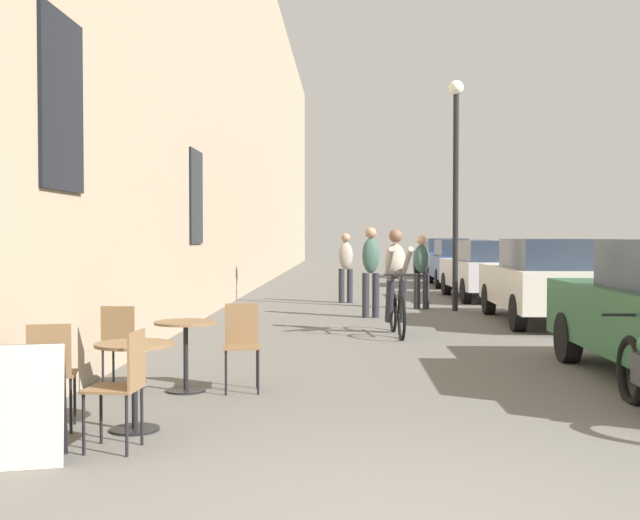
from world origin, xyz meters
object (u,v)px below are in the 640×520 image
Objects in this scene: cafe_chair_mid_toward_wall at (121,342)px; cafe_table_mid at (186,341)px; parked_car_fourth at (459,262)px; sandwich_board_sign at (24,404)px; parked_car_second at (548,279)px; parked_car_third at (487,269)px; street_lamp at (456,165)px; cafe_chair_near_toward_street at (123,381)px; cafe_table_near at (134,367)px; cafe_chair_near_toward_wall at (51,369)px; pedestrian_mid at (422,267)px; parked_car_fifth at (442,257)px; cafe_chair_mid_toward_street at (242,340)px; pedestrian_far at (346,264)px; pedestrian_near at (371,267)px; cyclist_on_bicycle at (396,285)px.

cafe_table_mid is at bearing 6.72° from cafe_chair_mid_toward_wall.
sandwich_board_sign is at bearing -106.51° from parked_car_fourth.
parked_car_second is 1.03× the size of parked_car_third.
cafe_chair_near_toward_street is at bearing -109.82° from street_lamp.
cafe_table_near is 0.81× the size of cafe_chair_near_toward_street.
parked_car_third reaches higher than cafe_chair_near_toward_wall.
pedestrian_mid is 0.37× the size of parked_car_fifth.
cafe_chair_near_toward_street is 2.21m from cafe_table_mid.
cafe_chair_mid_toward_wall is 23.69m from parked_car_fifth.
cafe_table_near is 1.82m from cafe_chair_mid_toward_street.
pedestrian_mid is at bearing 69.73° from cafe_chair_near_toward_wall.
cafe_chair_mid_toward_wall reaches higher than cafe_table_mid.
sandwich_board_sign is at bearing -123.17° from parked_car_second.
cafe_table_near is 11.39m from pedestrian_mid.
cafe_table_mid is 0.43× the size of pedestrian_far.
pedestrian_mid is (3.29, 9.25, 0.39)m from cafe_table_mid.
parked_car_second is 1.04× the size of parked_car_fourth.
cafe_table_near is at bearing -107.26° from pedestrian_mid.
cafe_chair_mid_toward_street is (0.56, 0.08, -0.00)m from cafe_table_mid.
parked_car_fourth reaches higher than cafe_table_mid.
pedestrian_mid reaches higher than cafe_table_mid.
pedestrian_near is (1.56, 7.34, 0.48)m from cafe_chair_mid_toward_street.
cafe_table_mid is 5.37m from cyclist_on_bicycle.
cafe_chair_near_toward_street is at bearing -104.12° from cafe_chair_mid_toward_street.
pedestrian_far reaches higher than cafe_chair_near_toward_street.
pedestrian_far is (-1.66, 1.58, 0.03)m from pedestrian_mid.
parked_car_fourth is at bearing 72.39° from cafe_chair_near_toward_wall.
cafe_chair_mid_toward_wall is (-0.63, 2.14, 0.00)m from cafe_chair_near_toward_street.
parked_car_fourth is (5.92, 17.37, 0.26)m from cafe_chair_mid_toward_wall.
cafe_table_mid is at bearing -114.21° from street_lamp.
pedestrian_far reaches higher than parked_car_fifth.
pedestrian_mid reaches higher than parked_car_fifth.
cyclist_on_bicycle is at bearing -102.69° from parked_car_fourth.
pedestrian_near is at bearing -107.70° from parked_car_fourth.
parked_car_second reaches higher than cafe_table_near.
cafe_table_mid is 0.57m from cafe_chair_mid_toward_street.
pedestrian_near is (2.14, 9.63, 0.48)m from cafe_chair_near_toward_street.
cafe_chair_near_toward_street and cafe_chair_mid_toward_street have the same top height.
parked_car_second is 1.01× the size of parked_car_fifth.
cafe_chair_mid_toward_wall is 0.21× the size of parked_car_third.
cafe_table_near is 0.15× the size of street_lamp.
cyclist_on_bicycle reaches higher than cafe_table_near.
parked_car_third is at bearing 68.73° from cafe_table_near.
cafe_table_near is at bearing 6.34° from cafe_chair_near_toward_wall.
pedestrian_far is 5.67m from parked_car_second.
cyclist_on_bicycle is (3.07, 7.33, 0.39)m from sandwich_board_sign.
cafe_table_mid is 0.81× the size of cafe_chair_mid_toward_wall.
sandwich_board_sign is at bearing -112.70° from cyclist_on_bicycle.
pedestrian_near is at bearing -123.91° from parked_car_third.
cafe_chair_near_toward_wall is at bearing -113.87° from cafe_table_mid.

